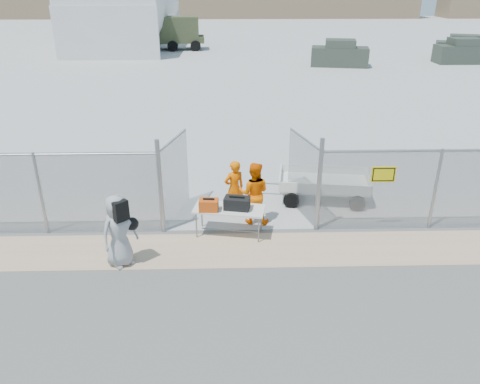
{
  "coord_description": "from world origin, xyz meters",
  "views": [
    {
      "loc": [
        -0.28,
        -8.77,
        5.99
      ],
      "look_at": [
        0.0,
        2.0,
        1.1
      ],
      "focal_mm": 35.0,
      "sensor_mm": 36.0,
      "label": 1
    }
  ],
  "objects_px": {
    "folding_table": "(229,221)",
    "security_worker_left": "(234,189)",
    "security_worker_right": "(254,193)",
    "utility_trailer": "(323,186)",
    "visitor": "(119,231)"
  },
  "relations": [
    {
      "from": "folding_table",
      "to": "security_worker_left",
      "type": "height_order",
      "value": "security_worker_left"
    },
    {
      "from": "security_worker_left",
      "to": "security_worker_right",
      "type": "bearing_deg",
      "value": 116.41
    },
    {
      "from": "security_worker_left",
      "to": "utility_trailer",
      "type": "height_order",
      "value": "security_worker_left"
    },
    {
      "from": "security_worker_left",
      "to": "security_worker_right",
      "type": "distance_m",
      "value": 0.67
    },
    {
      "from": "visitor",
      "to": "folding_table",
      "type": "bearing_deg",
      "value": -15.54
    },
    {
      "from": "visitor",
      "to": "security_worker_right",
      "type": "bearing_deg",
      "value": -11.22
    },
    {
      "from": "security_worker_left",
      "to": "utility_trailer",
      "type": "bearing_deg",
      "value": 176.93
    },
    {
      "from": "folding_table",
      "to": "security_worker_left",
      "type": "relative_size",
      "value": 1.1
    },
    {
      "from": "folding_table",
      "to": "security_worker_right",
      "type": "xyz_separation_m",
      "value": [
        0.66,
        0.66,
        0.48
      ]
    },
    {
      "from": "folding_table",
      "to": "security_worker_right",
      "type": "bearing_deg",
      "value": 55.46
    },
    {
      "from": "security_worker_left",
      "to": "utility_trailer",
      "type": "distance_m",
      "value": 2.89
    },
    {
      "from": "security_worker_left",
      "to": "security_worker_right",
      "type": "height_order",
      "value": "security_worker_right"
    },
    {
      "from": "folding_table",
      "to": "utility_trailer",
      "type": "height_order",
      "value": "utility_trailer"
    },
    {
      "from": "visitor",
      "to": "utility_trailer",
      "type": "xyz_separation_m",
      "value": [
        5.3,
        3.42,
        -0.45
      ]
    },
    {
      "from": "security_worker_right",
      "to": "utility_trailer",
      "type": "distance_m",
      "value": 2.64
    }
  ]
}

